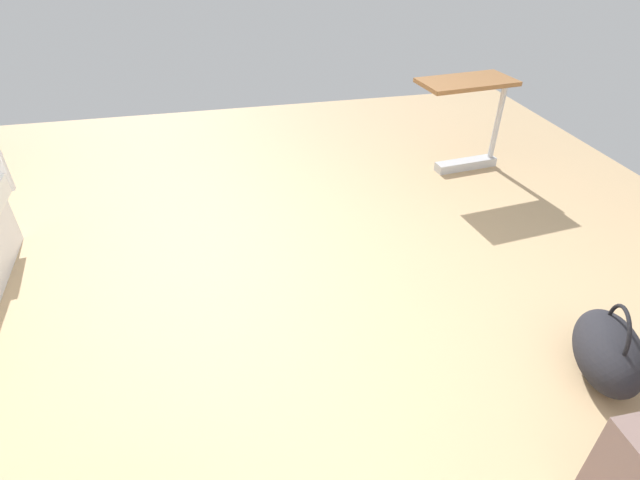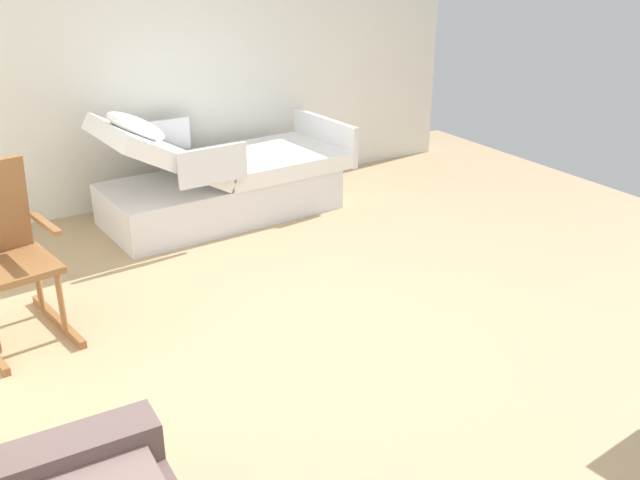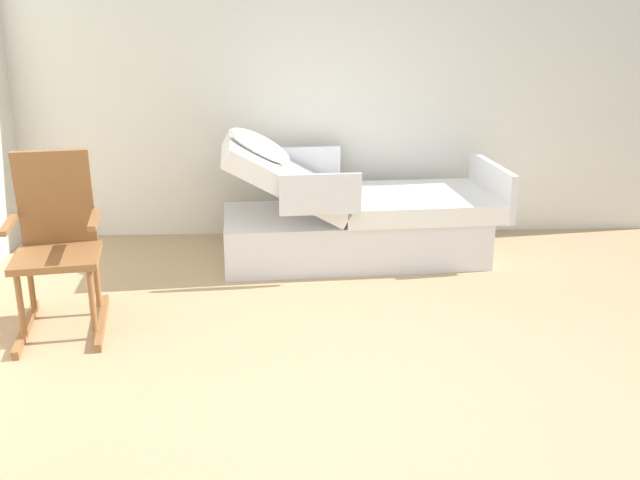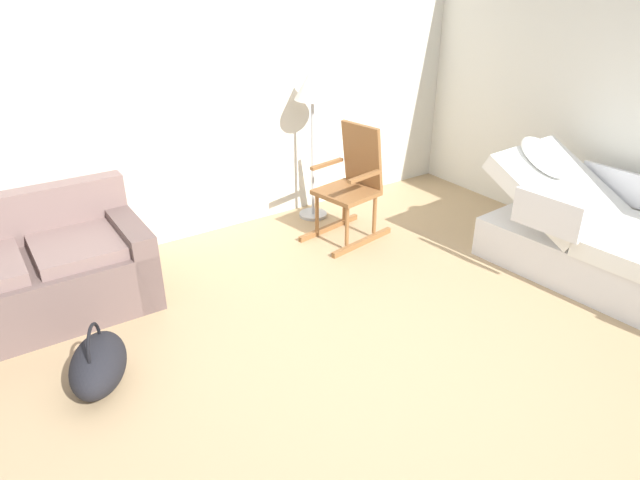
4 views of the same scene
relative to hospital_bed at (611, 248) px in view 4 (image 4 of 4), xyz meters
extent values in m
plane|color=tan|center=(-2.13, 0.00, -0.31)|extent=(6.96, 6.96, 0.00)
cube|color=silver|center=(-2.13, 2.73, 1.04)|extent=(5.76, 0.10, 2.70)
cube|color=silver|center=(0.00, 0.01, -0.13)|extent=(1.01, 1.99, 0.35)
cube|color=white|center=(-0.04, 0.52, 0.34)|extent=(0.97, 0.96, 0.58)
ellipsoid|color=white|center=(-0.05, 0.69, 0.57)|extent=(0.37, 0.51, 0.35)
cube|color=silver|center=(-0.53, 0.27, 0.32)|extent=(0.08, 0.56, 0.28)
cube|color=silver|center=(0.48, 0.35, 0.32)|extent=(0.08, 0.56, 0.28)
cylinder|color=black|center=(-0.42, 0.78, -0.26)|extent=(0.10, 0.10, 0.10)
cylinder|color=black|center=(0.30, 0.83, -0.26)|extent=(0.10, 0.10, 0.10)
cube|color=#68534F|center=(-3.86, 2.05, -0.08)|extent=(1.61, 0.87, 0.45)
cube|color=#7F6660|center=(-3.49, 2.00, 0.18)|extent=(0.68, 0.66, 0.10)
cube|color=#7F6660|center=(-3.85, 2.39, 0.34)|extent=(1.60, 0.18, 0.40)
cube|color=#68534F|center=(-3.15, 2.04, -0.01)|extent=(0.19, 0.85, 0.60)
cube|color=brown|center=(-1.27, 2.05, -0.28)|extent=(0.76, 0.17, 0.05)
cube|color=brown|center=(-1.20, 1.62, -0.28)|extent=(0.76, 0.17, 0.05)
cylinder|color=brown|center=(-1.39, 1.62, -0.06)|extent=(0.04, 0.04, 0.40)
cylinder|color=brown|center=(-1.45, 2.00, -0.06)|extent=(0.04, 0.04, 0.40)
cylinder|color=brown|center=(-1.02, 1.68, -0.06)|extent=(0.04, 0.04, 0.40)
cylinder|color=brown|center=(-1.09, 2.06, -0.06)|extent=(0.04, 0.04, 0.40)
cube|color=brown|center=(-1.24, 1.84, 0.14)|extent=(0.53, 0.55, 0.04)
cube|color=brown|center=(-1.04, 1.87, 0.44)|extent=(0.19, 0.45, 0.60)
cube|color=brown|center=(-1.22, 1.61, 0.36)|extent=(0.39, 0.11, 0.03)
cube|color=brown|center=(-1.29, 2.06, 0.36)|extent=(0.39, 0.11, 0.03)
cylinder|color=#B2B5BA|center=(-1.21, 2.42, -0.29)|extent=(0.28, 0.28, 0.03)
cylinder|color=#B2B5BA|center=(-1.21, 2.42, 0.30)|extent=(0.03, 0.03, 1.15)
cone|color=silver|center=(-1.21, 2.42, 1.02)|extent=(0.34, 0.34, 0.30)
ellipsoid|color=black|center=(-3.70, 1.03, -0.16)|extent=(0.53, 0.64, 0.30)
torus|color=black|center=(-3.70, 1.03, -0.03)|extent=(0.15, 0.28, 0.30)
camera|label=1|loc=(-1.88, 2.38, 1.72)|focal=27.05mm
camera|label=2|loc=(-5.28, 2.18, 1.88)|focal=39.54mm
camera|label=3|loc=(-5.26, 0.50, 1.51)|focal=40.68mm
camera|label=4|loc=(-4.12, -1.98, 2.06)|focal=31.80mm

